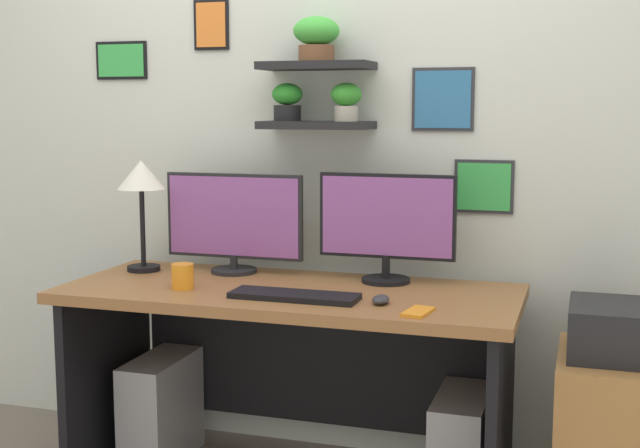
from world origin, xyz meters
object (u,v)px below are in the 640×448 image
object	(u,v)px
monitor_right	(387,224)
computer_tower_left	(161,409)
computer_mouse	(381,299)
keyboard	(294,296)
computer_tower_right	(461,448)
drawer_cabinet	(624,443)
monitor_left	(234,221)
coffee_mug	(183,276)
printer	(629,331)
cell_phone	(418,312)
desk	(295,341)
desk_lamp	(141,183)

from	to	relation	value
monitor_right	computer_tower_left	world-z (taller)	monitor_right
computer_mouse	computer_tower_left	size ratio (longest dim) A/B	0.22
computer_mouse	computer_tower_left	world-z (taller)	computer_mouse
keyboard	computer_tower_right	size ratio (longest dim) A/B	1.10
computer_mouse	drawer_cabinet	size ratio (longest dim) A/B	0.15
computer_tower_right	keyboard	bearing A→B (deg)	-157.39
monitor_left	monitor_right	world-z (taller)	monitor_right
monitor_left	keyboard	world-z (taller)	monitor_left
keyboard	coffee_mug	size ratio (longest dim) A/B	4.89
drawer_cabinet	computer_tower_right	bearing A→B (deg)	176.05
printer	cell_phone	bearing A→B (deg)	-157.51
drawer_cabinet	desk	bearing A→B (deg)	179.28
desk	keyboard	xyz separation A→B (m)	(0.07, -0.20, 0.22)
printer	computer_tower_right	distance (m)	0.72
desk	monitor_right	size ratio (longest dim) A/B	3.20
monitor_right	drawer_cabinet	size ratio (longest dim) A/B	0.87
monitor_left	computer_tower_left	distance (m)	0.80
desk_lamp	coffee_mug	world-z (taller)	desk_lamp
monitor_left	desk_lamp	distance (m)	0.39
monitor_left	drawer_cabinet	xyz separation A→B (m)	(1.46, -0.18, -0.66)
desk	printer	distance (m)	1.16
monitor_left	cell_phone	xyz separation A→B (m)	(0.82, -0.44, -0.20)
computer_tower_right	cell_phone	bearing A→B (deg)	-108.94
monitor_left	computer_mouse	world-z (taller)	monitor_left
monitor_left	drawer_cabinet	world-z (taller)	monitor_left
cell_phone	computer_tower_left	world-z (taller)	cell_phone
computer_tower_right	monitor_left	bearing A→B (deg)	171.38
coffee_mug	computer_tower_left	xyz separation A→B (m)	(-0.20, 0.19, -0.59)
drawer_cabinet	computer_mouse	bearing A→B (deg)	-167.28
desk	printer	bearing A→B (deg)	-0.72
monitor_right	printer	bearing A→B (deg)	-11.75
printer	computer_tower_right	size ratio (longest dim) A/B	0.95
desk	monitor_right	distance (m)	0.55
monitor_left	computer_tower_left	world-z (taller)	monitor_left
monitor_right	keyboard	xyz separation A→B (m)	(-0.23, -0.37, -0.21)
coffee_mug	drawer_cabinet	xyz separation A→B (m)	(1.52, 0.16, -0.50)
desk_lamp	printer	bearing A→B (deg)	-3.06
monitor_right	desk	bearing A→B (deg)	-152.03
desk	computer_tower_right	distance (m)	0.71
keyboard	cell_phone	bearing A→B (deg)	-9.83
computer_tower_left	drawer_cabinet	bearing A→B (deg)	-1.20
monitor_left	computer_tower_left	size ratio (longest dim) A/B	1.34
coffee_mug	printer	bearing A→B (deg)	5.90
desk	computer_tower_left	distance (m)	0.66
keyboard	computer_tower_left	size ratio (longest dim) A/B	1.05
coffee_mug	computer_tower_left	bearing A→B (deg)	136.56
monitor_left	desk_lamp	xyz separation A→B (m)	(-0.36, -0.08, 0.15)
computer_mouse	coffee_mug	xyz separation A→B (m)	(-0.73, 0.02, 0.03)
desk	computer_mouse	world-z (taller)	computer_mouse
computer_mouse	desk_lamp	bearing A→B (deg)	165.10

